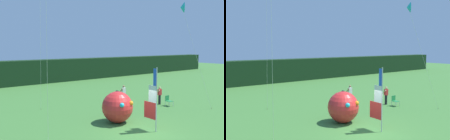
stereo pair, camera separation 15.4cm
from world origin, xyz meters
The scene contains 8 objects.
ground_plane centered at (0.00, 0.00, 0.00)m, with size 120.00×120.00×0.00m, color #3D7533.
distant_treeline centered at (0.00, 23.16, 1.63)m, with size 80.00×2.40×3.25m, color black.
banner_flag centered at (0.68, -0.27, 1.87)m, with size 0.06×1.03×3.91m.
person_near_banner centered at (6.35, 4.11, 0.85)m, with size 0.55×0.48×1.59m.
person_mid_field centered at (4.05, 6.33, 0.89)m, with size 0.55×0.48×1.66m.
inflatable_balloon centered at (0.05, 2.33, 1.06)m, with size 2.12×2.13×2.12m.
folding_chair centered at (6.51, 3.26, 0.51)m, with size 0.51×0.51×0.89m.
kite_cyan_delta_2 centered at (5.86, 1.57, 8.09)m, with size 3.01×1.63×8.53m.
Camera 2 is at (-10.38, -10.58, 5.15)m, focal length 40.18 mm.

